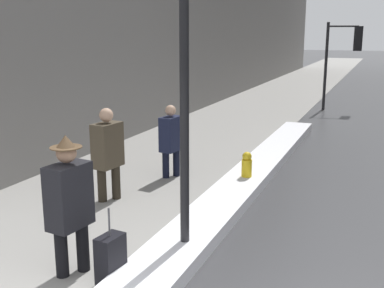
# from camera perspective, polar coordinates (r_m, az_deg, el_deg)

# --- Properties ---
(sidewalk_slab) EXTENTS (4.00, 80.00, 0.01)m
(sidewalk_slab) POSITION_cam_1_polar(r_m,az_deg,el_deg) (19.33, 7.84, 4.27)
(sidewalk_slab) COLOR gray
(sidewalk_slab) RESTS_ON ground
(snow_bank_curb) EXTENTS (0.79, 12.12, 0.21)m
(snow_bank_curb) POSITION_cam_1_polar(r_m,az_deg,el_deg) (9.53, 6.37, -4.29)
(snow_bank_curb) COLOR white
(snow_bank_curb) RESTS_ON ground
(lamp_post) EXTENTS (0.28, 0.28, 4.46)m
(lamp_post) POSITION_cam_1_polar(r_m,az_deg,el_deg) (6.01, -0.93, 10.79)
(lamp_post) COLOR black
(lamp_post) RESTS_ON ground
(traffic_light_near) EXTENTS (1.31, 0.43, 3.30)m
(traffic_light_near) POSITION_cam_1_polar(r_m,az_deg,el_deg) (19.29, 17.84, 10.84)
(traffic_light_near) COLOR black
(traffic_light_near) RESTS_ON ground
(pedestrian_trailing) EXTENTS (0.39, 0.58, 1.77)m
(pedestrian_trailing) POSITION_cam_1_polar(r_m,az_deg,el_deg) (6.01, -14.35, -6.48)
(pedestrian_trailing) COLOR black
(pedestrian_trailing) RESTS_ON ground
(pedestrian_in_glasses) EXTENTS (0.38, 0.58, 1.67)m
(pedestrian_in_glasses) POSITION_cam_1_polar(r_m,az_deg,el_deg) (8.54, -9.96, -0.72)
(pedestrian_in_glasses) COLOR #2A241B
(pedestrian_in_glasses) RESTS_ON ground
(pedestrian_with_shoulder_bag) EXTENTS (0.35, 0.72, 1.51)m
(pedestrian_with_shoulder_bag) POSITION_cam_1_polar(r_m,az_deg,el_deg) (9.83, -2.48, 0.74)
(pedestrian_with_shoulder_bag) COLOR black
(pedestrian_with_shoulder_bag) RESTS_ON ground
(rolling_suitcase) EXTENTS (0.26, 0.39, 0.95)m
(rolling_suitcase) POSITION_cam_1_polar(r_m,az_deg,el_deg) (5.98, -9.61, -13.30)
(rolling_suitcase) COLOR black
(rolling_suitcase) RESTS_ON ground
(fire_hydrant) EXTENTS (0.20, 0.20, 0.70)m
(fire_hydrant) POSITION_cam_1_polar(r_m,az_deg,el_deg) (9.38, 6.49, -3.04)
(fire_hydrant) COLOR gold
(fire_hydrant) RESTS_ON ground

